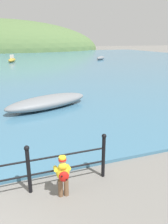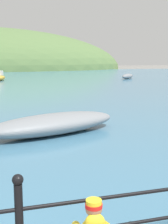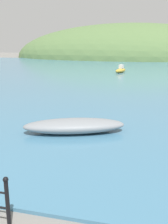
% 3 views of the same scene
% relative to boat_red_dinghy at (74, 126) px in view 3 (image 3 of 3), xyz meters
% --- Properties ---
extents(water, '(80.00, 60.00, 0.10)m').
position_rel_boat_red_dinghy_xyz_m(water, '(-3.31, 24.43, -0.36)').
color(water, teal).
rests_on(water, ground).
extents(far_hillside, '(62.62, 34.44, 18.10)m').
position_rel_boat_red_dinghy_xyz_m(far_hillside, '(-3.31, 62.88, -0.41)').
color(far_hillside, '#567542').
rests_on(far_hillside, ground).
extents(boat_red_dinghy, '(4.60, 2.72, 0.63)m').
position_rel_boat_red_dinghy_xyz_m(boat_red_dinghy, '(0.00, 0.00, 0.00)').
color(boat_red_dinghy, gray).
rests_on(boat_red_dinghy, water).
extents(boat_white_sailboat, '(1.56, 2.86, 1.02)m').
position_rel_boat_red_dinghy_xyz_m(boat_white_sailboat, '(-0.79, 24.83, 0.02)').
color(boat_white_sailboat, gold).
rests_on(boat_white_sailboat, water).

